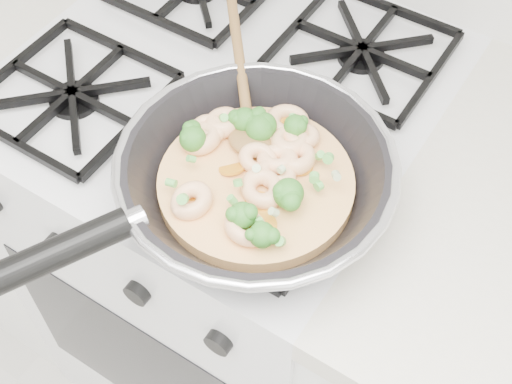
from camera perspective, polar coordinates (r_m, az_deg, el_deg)
The scene contains 2 objects.
stove at distance 1.37m, azimuth -2.12°, elevation -4.19°, with size 0.60×0.60×0.92m.
skillet at distance 0.83m, azimuth -0.29°, elevation 1.39°, with size 0.38×0.55×0.10m.
Camera 1 is at (0.44, 1.11, 1.61)m, focal length 48.69 mm.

